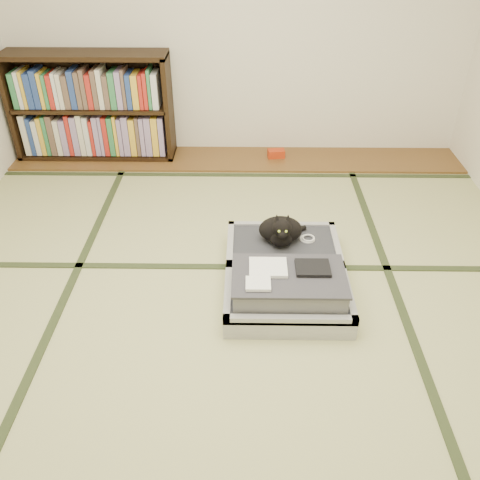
{
  "coord_description": "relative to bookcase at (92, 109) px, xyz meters",
  "views": [
    {
      "loc": [
        0.09,
        -2.22,
        2.01
      ],
      "look_at": [
        0.05,
        0.35,
        0.25
      ],
      "focal_mm": 38.0,
      "sensor_mm": 36.0,
      "label": 1
    }
  ],
  "objects": [
    {
      "name": "bookcase",
      "position": [
        0.0,
        0.0,
        0.0
      ],
      "size": [
        1.39,
        0.32,
        0.92
      ],
      "color": "black",
      "rests_on": "wood_strip"
    },
    {
      "name": "suitcase",
      "position": [
        1.6,
        -1.88,
        -0.35
      ],
      "size": [
        0.72,
        0.96,
        0.28
      ],
      "color": "#AEAEB3",
      "rests_on": "floor"
    },
    {
      "name": "red_item",
      "position": [
        1.62,
        -0.04,
        -0.4
      ],
      "size": [
        0.16,
        0.11,
        0.07
      ],
      "primitive_type": "cube",
      "rotation": [
        0.0,
        0.0,
        0.12
      ],
      "color": "#AF2D0E",
      "rests_on": "wood_strip"
    },
    {
      "name": "floor",
      "position": [
        1.27,
        -2.07,
        -0.45
      ],
      "size": [
        4.5,
        4.5,
        0.0
      ],
      "primitive_type": "plane",
      "color": "tan",
      "rests_on": "ground"
    },
    {
      "name": "wood_strip",
      "position": [
        1.27,
        -0.07,
        -0.44
      ],
      "size": [
        4.0,
        0.5,
        0.02
      ],
      "primitive_type": "cube",
      "color": "brown",
      "rests_on": "ground"
    },
    {
      "name": "tatami_borders",
      "position": [
        1.27,
        -1.58,
        -0.45
      ],
      "size": [
        4.0,
        4.5,
        0.01
      ],
      "color": "#2D381E",
      "rests_on": "ground"
    },
    {
      "name": "cat",
      "position": [
        1.58,
        -1.59,
        -0.22
      ],
      "size": [
        0.32,
        0.32,
        0.26
      ],
      "color": "black",
      "rests_on": "suitcase"
    },
    {
      "name": "room_shell",
      "position": [
        1.27,
        -2.07,
        1.01
      ],
      "size": [
        4.5,
        4.5,
        4.5
      ],
      "color": "white",
      "rests_on": "ground"
    },
    {
      "name": "cable_coil",
      "position": [
        1.76,
        -1.55,
        -0.3
      ],
      "size": [
        0.1,
        0.1,
        0.02
      ],
      "color": "white",
      "rests_on": "suitcase"
    }
  ]
}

